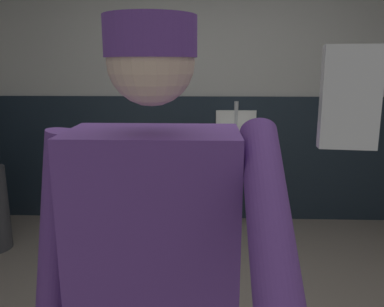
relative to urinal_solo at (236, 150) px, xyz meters
The scene contains 5 objects.
wall_back 0.74m from the urinal_solo, 142.15° to the left, with size 4.99×0.12×2.86m, color #B2B2AD.
wainscot_band_back 0.34m from the urinal_solo, 152.91° to the left, with size 4.39×0.03×1.28m, color #19232D.
urinal_solo is the anchor object (origin of this frame).
person 2.85m from the urinal_solo, 98.78° to the right, with size 0.64×0.60×1.72m.
cell_phone 3.41m from the urinal_solo, 92.60° to the right, with size 0.06×0.02×0.11m, color silver.
Camera 1 is at (-0.02, -1.90, 1.61)m, focal length 36.24 mm.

